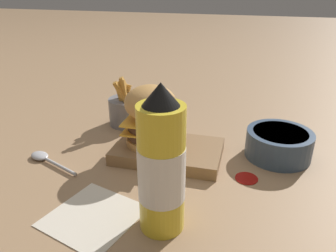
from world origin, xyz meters
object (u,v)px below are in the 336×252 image
at_px(ketchup_bottle, 161,167).
at_px(spoon, 44,158).
at_px(side_bowl, 279,143).
at_px(fries_basket, 127,110).
at_px(serving_board, 168,151).
at_px(burger, 151,115).

bearing_deg(ketchup_bottle, spoon, -23.06).
bearing_deg(side_bowl, fries_basket, -11.44).
bearing_deg(ketchup_bottle, serving_board, -77.71).
distance_m(serving_board, side_bowl, 0.25).
height_order(burger, side_bowl, burger).
bearing_deg(burger, fries_basket, -50.73).
xyz_separation_m(burger, side_bowl, (-0.29, -0.06, -0.07)).
relative_size(ketchup_bottle, fries_basket, 1.76).
height_order(serving_board, fries_basket, fries_basket).
bearing_deg(fries_basket, ketchup_bottle, 119.15).
relative_size(fries_basket, side_bowl, 0.95).
height_order(serving_board, side_bowl, side_bowl).
bearing_deg(spoon, fries_basket, -92.38).
height_order(burger, fries_basket, burger).
bearing_deg(spoon, ketchup_bottle, 179.29).
height_order(serving_board, ketchup_bottle, ketchup_bottle).
height_order(burger, ketchup_bottle, ketchup_bottle).
height_order(ketchup_bottle, spoon, ketchup_bottle).
bearing_deg(serving_board, ketchup_bottle, 102.29).
relative_size(serving_board, side_bowl, 1.63).
relative_size(side_bowl, spoon, 1.00).
distance_m(fries_basket, spoon, 0.26).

